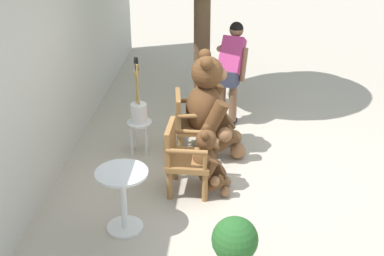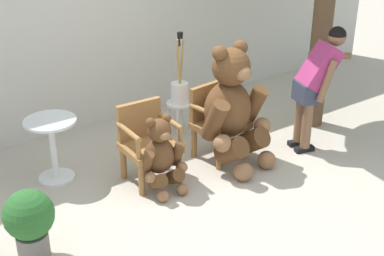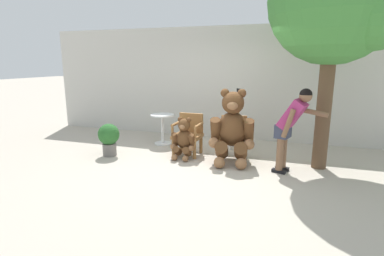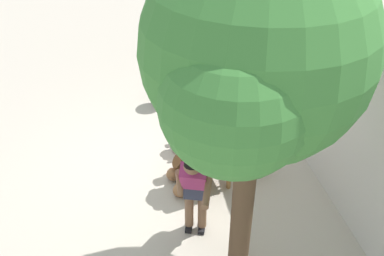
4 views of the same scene
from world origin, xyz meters
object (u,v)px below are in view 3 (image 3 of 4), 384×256
object	(u,v)px
teddy_bear_small	(184,138)
teddy_bear_large	(232,127)
person_visitor	(291,123)
potted_plant	(109,137)
round_side_table	(163,126)
wooden_chair_left	(188,133)
patio_tree	(341,1)
wooden_chair_right	(233,136)
brush_bucket	(237,121)
white_stool	(236,134)

from	to	relation	value
teddy_bear_small	teddy_bear_large	bearing A→B (deg)	1.69
person_visitor	potted_plant	world-z (taller)	person_visitor
teddy_bear_small	round_side_table	distance (m)	1.21
wooden_chair_left	potted_plant	bearing A→B (deg)	-158.31
patio_tree	wooden_chair_right	bearing A→B (deg)	176.51
potted_plant	round_side_table	bearing A→B (deg)	59.65
brush_bucket	patio_tree	xyz separation A→B (m)	(1.77, -0.80, 2.25)
teddy_bear_large	round_side_table	xyz separation A→B (m)	(-1.82, 0.84, -0.26)
round_side_table	potted_plant	xyz separation A→B (m)	(-0.70, -1.19, -0.05)
teddy_bear_small	white_stool	world-z (taller)	teddy_bear_small
potted_plant	patio_tree	bearing A→B (deg)	6.88
teddy_bear_small	brush_bucket	xyz separation A→B (m)	(0.90, 0.98, 0.23)
white_stool	patio_tree	bearing A→B (deg)	-24.26
wooden_chair_left	brush_bucket	bearing A→B (deg)	37.67
teddy_bear_small	brush_bucket	world-z (taller)	brush_bucket
wooden_chair_left	teddy_bear_large	bearing A→B (deg)	-14.86
teddy_bear_small	patio_tree	size ratio (longest dim) A/B	0.21
wooden_chair_left	potted_plant	distance (m)	1.66
person_visitor	patio_tree	size ratio (longest dim) A/B	0.37
brush_bucket	wooden_chair_right	bearing A→B (deg)	-85.48
teddy_bear_large	wooden_chair_right	bearing A→B (deg)	93.90
wooden_chair_right	teddy_bear_large	bearing A→B (deg)	-86.10
teddy_bear_large	brush_bucket	distance (m)	0.96
brush_bucket	patio_tree	distance (m)	2.98
teddy_bear_large	potted_plant	bearing A→B (deg)	-171.96
round_side_table	patio_tree	xyz separation A→B (m)	(3.52, -0.68, 2.45)
teddy_bear_small	potted_plant	xyz separation A→B (m)	(-1.54, -0.33, -0.02)
teddy_bear_small	round_side_table	world-z (taller)	teddy_bear_small
white_stool	brush_bucket	bearing A→B (deg)	28.91
white_stool	teddy_bear_large	bearing A→B (deg)	-85.55
person_visitor	brush_bucket	bearing A→B (deg)	133.01
wooden_chair_left	patio_tree	size ratio (longest dim) A/B	0.21
wooden_chair_left	potted_plant	world-z (taller)	wooden_chair_left
person_visitor	brush_bucket	world-z (taller)	person_visitor
teddy_bear_small	white_stool	xyz separation A→B (m)	(0.90, 0.98, -0.06)
person_visitor	round_side_table	xyz separation A→B (m)	(-2.88, 1.10, -0.45)
teddy_bear_small	wooden_chair_right	bearing A→B (deg)	16.63
wooden_chair_right	person_visitor	xyz separation A→B (m)	(1.08, -0.52, 0.44)
wooden_chair_right	patio_tree	world-z (taller)	patio_tree
brush_bucket	potted_plant	world-z (taller)	brush_bucket
wooden_chair_right	teddy_bear_small	distance (m)	1.00
white_stool	brush_bucket	xyz separation A→B (m)	(0.00, 0.00, 0.28)
patio_tree	potted_plant	distance (m)	4.93
teddy_bear_small	patio_tree	world-z (taller)	patio_tree
patio_tree	potted_plant	size ratio (longest dim) A/B	5.95
wooden_chair_right	person_visitor	distance (m)	1.27
teddy_bear_large	potted_plant	xyz separation A→B (m)	(-2.52, -0.36, -0.31)
wooden_chair_left	teddy_bear_large	size ratio (longest dim) A/B	0.60
patio_tree	potted_plant	xyz separation A→B (m)	(-4.22, -0.51, -2.50)
wooden_chair_left	patio_tree	distance (m)	3.62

